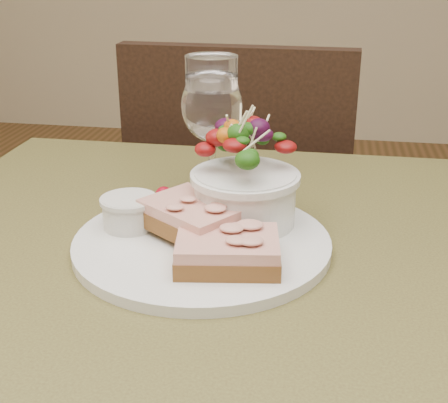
% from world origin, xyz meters
% --- Properties ---
extents(cafe_table, '(0.80, 0.80, 0.75)m').
position_xyz_m(cafe_table, '(0.00, 0.00, 0.65)').
color(cafe_table, '#3F371B').
rests_on(cafe_table, ground).
extents(chair_far, '(0.43, 0.43, 0.90)m').
position_xyz_m(chair_far, '(-0.05, 0.67, 0.29)').
color(chair_far, black).
rests_on(chair_far, ground).
extents(dinner_plate, '(0.28, 0.28, 0.01)m').
position_xyz_m(dinner_plate, '(-0.02, 0.04, 0.76)').
color(dinner_plate, silver).
rests_on(dinner_plate, cafe_table).
extents(sandwich_front, '(0.11, 0.09, 0.03)m').
position_xyz_m(sandwich_front, '(0.01, -0.02, 0.78)').
color(sandwich_front, '#4A2B13').
rests_on(sandwich_front, dinner_plate).
extents(sandwich_back, '(0.13, 0.13, 0.03)m').
position_xyz_m(sandwich_back, '(-0.03, 0.04, 0.79)').
color(sandwich_back, '#4A2B13').
rests_on(sandwich_back, dinner_plate).
extents(ramekin, '(0.06, 0.06, 0.04)m').
position_xyz_m(ramekin, '(-0.11, 0.05, 0.78)').
color(ramekin, silver).
rests_on(ramekin, dinner_plate).
extents(salad_bowl, '(0.12, 0.12, 0.13)m').
position_xyz_m(salad_bowl, '(0.02, 0.09, 0.82)').
color(salad_bowl, silver).
rests_on(salad_bowl, dinner_plate).
extents(garnish, '(0.05, 0.04, 0.02)m').
position_xyz_m(garnish, '(-0.08, 0.13, 0.77)').
color(garnish, '#113509').
rests_on(garnish, dinner_plate).
extents(wine_glass, '(0.08, 0.08, 0.18)m').
position_xyz_m(wine_glass, '(-0.04, 0.17, 0.87)').
color(wine_glass, white).
rests_on(wine_glass, cafe_table).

